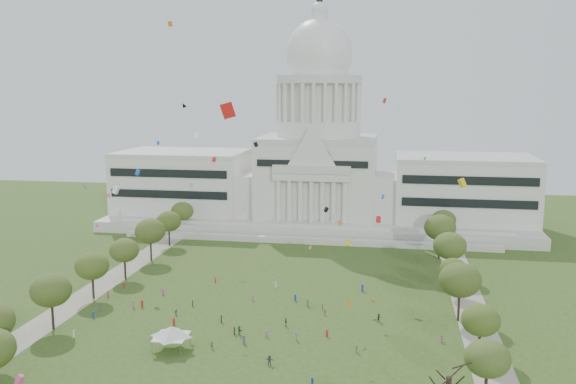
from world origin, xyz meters
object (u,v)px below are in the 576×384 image
at_px(person_0, 442,339).
at_px(capitol, 318,168).
at_px(event_tent, 171,331).
at_px(big_bare_tree, 449,373).

bearing_deg(person_0, capitol, 165.49).
relative_size(capitol, event_tent, 17.38).
relative_size(event_tent, person_0, 5.63).
bearing_deg(capitol, person_0, -70.10).
bearing_deg(event_tent, capitol, 83.14).
bearing_deg(event_tent, big_bare_tree, -20.29).
xyz_separation_m(capitol, event_tent, (-14.68, -122.11, -18.41)).
distance_m(capitol, event_tent, 124.36).
xyz_separation_m(capitol, person_0, (39.55, -109.26, -21.48)).
relative_size(big_bare_tree, event_tent, 1.39).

